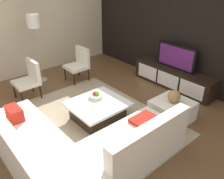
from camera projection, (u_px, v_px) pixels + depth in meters
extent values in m
plane|color=brown|center=(97.00, 123.00, 4.51)|extent=(14.00, 14.00, 0.00)
cube|color=black|center=(187.00, 29.00, 5.41)|extent=(6.40, 0.12, 2.80)
cube|color=beige|center=(28.00, 22.00, 6.11)|extent=(0.12, 5.20, 2.80)
cube|color=tan|center=(94.00, 121.00, 4.57)|extent=(3.21, 2.40, 0.01)
cube|color=black|center=(173.00, 77.00, 5.77)|extent=(2.13, 0.46, 0.50)
cube|color=white|center=(147.00, 72.00, 6.07)|extent=(0.60, 0.01, 0.35)
cube|color=white|center=(167.00, 80.00, 5.64)|extent=(0.60, 0.01, 0.35)
cube|color=white|center=(191.00, 90.00, 5.20)|extent=(0.60, 0.01, 0.35)
cube|color=black|center=(176.00, 57.00, 5.52)|extent=(1.04, 0.05, 0.59)
cube|color=#591E66|center=(175.00, 57.00, 5.50)|extent=(0.93, 0.01, 0.49)
cube|color=silver|center=(37.00, 152.00, 3.53)|extent=(2.54, 0.85, 0.40)
cube|color=silver|center=(9.00, 141.00, 3.15)|extent=(2.54, 0.18, 0.38)
cube|color=silver|center=(133.00, 145.00, 3.66)|extent=(0.85, 1.58, 0.40)
cube|color=silver|center=(151.00, 136.00, 3.26)|extent=(0.18, 1.58, 0.38)
cube|color=red|center=(14.00, 113.00, 3.90)|extent=(0.36, 0.20, 0.22)
cube|color=red|center=(150.00, 123.00, 3.78)|extent=(0.60, 0.44, 0.06)
cube|color=black|center=(98.00, 112.00, 4.56)|extent=(0.77, 0.84, 0.33)
cube|color=white|center=(98.00, 104.00, 4.47)|extent=(0.96, 1.05, 0.05)
cylinder|color=black|center=(14.00, 90.00, 5.33)|extent=(0.04, 0.04, 0.38)
cylinder|color=black|center=(22.00, 97.00, 5.02)|extent=(0.04, 0.04, 0.38)
cylinder|color=black|center=(32.00, 84.00, 5.58)|extent=(0.04, 0.04, 0.38)
cylinder|color=black|center=(41.00, 91.00, 5.27)|extent=(0.04, 0.04, 0.38)
cube|color=silver|center=(26.00, 83.00, 5.21)|extent=(0.53, 0.51, 0.08)
cube|color=silver|center=(33.00, 70.00, 5.21)|extent=(0.53, 0.08, 0.45)
cylinder|color=#A5A5AA|center=(42.00, 80.00, 6.22)|extent=(0.28, 0.28, 0.02)
cylinder|color=#A5A5AA|center=(38.00, 55.00, 5.89)|extent=(0.03, 0.03, 1.37)
cylinder|color=white|center=(33.00, 21.00, 5.50)|extent=(0.31, 0.31, 0.32)
cube|color=silver|center=(172.00, 111.00, 4.53)|extent=(0.70, 0.70, 0.40)
cylinder|color=silver|center=(96.00, 96.00, 4.62)|extent=(0.28, 0.28, 0.07)
sphere|color=#4C8C33|center=(97.00, 95.00, 4.56)|extent=(0.07, 0.07, 0.07)
sphere|color=gold|center=(97.00, 93.00, 4.61)|extent=(0.10, 0.10, 0.10)
sphere|color=#B23326|center=(95.00, 93.00, 4.61)|extent=(0.07, 0.07, 0.07)
sphere|color=#B23326|center=(95.00, 94.00, 4.58)|extent=(0.10, 0.10, 0.10)
cylinder|color=black|center=(65.00, 73.00, 6.16)|extent=(0.04, 0.04, 0.38)
cylinder|color=black|center=(74.00, 79.00, 5.85)|extent=(0.04, 0.04, 0.38)
cylinder|color=black|center=(79.00, 69.00, 6.41)|extent=(0.04, 0.04, 0.38)
cylinder|color=black|center=(88.00, 74.00, 6.10)|extent=(0.04, 0.04, 0.38)
cube|color=silver|center=(76.00, 67.00, 6.04)|extent=(0.54, 0.52, 0.08)
cube|color=silver|center=(83.00, 55.00, 6.04)|extent=(0.54, 0.08, 0.45)
sphere|color=#997247|center=(174.00, 96.00, 4.38)|extent=(0.25, 0.25, 0.25)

